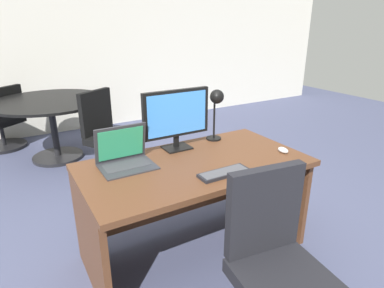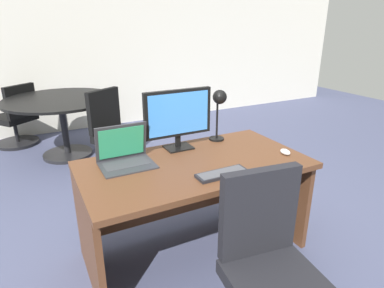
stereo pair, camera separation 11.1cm
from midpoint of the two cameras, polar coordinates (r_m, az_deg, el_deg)
ground at (r=3.82m, az=-12.02°, el=-5.25°), size 12.00×12.00×0.00m
back_wall at (r=5.44m, az=-20.51°, el=16.91°), size 10.00×0.10×2.80m
desk at (r=2.38m, az=-1.40°, el=-7.34°), size 1.54×0.83×0.73m
monitor at (r=2.42m, az=-4.04°, el=4.96°), size 0.53×0.16×0.45m
laptop at (r=2.25m, az=-13.15°, el=-1.58°), size 0.35×0.28×0.26m
keyboard at (r=2.08m, az=4.04°, el=-5.04°), size 0.34×0.11×0.02m
mouse at (r=2.48m, az=14.30°, el=-1.04°), size 0.05×0.09×0.04m
desk_lamp at (r=2.58m, az=3.01°, el=7.01°), size 0.12×0.14×0.41m
office_chair at (r=1.90m, az=12.72°, el=-21.63°), size 0.56×0.56×0.94m
meeting_table at (r=4.36m, az=-23.83°, el=4.71°), size 1.35×1.35×0.75m
meeting_chair_near at (r=5.09m, az=-30.45°, el=2.97°), size 0.65×0.65×0.85m
meeting_chair_far at (r=3.77m, az=-15.01°, el=0.41°), size 0.63×0.64×0.93m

